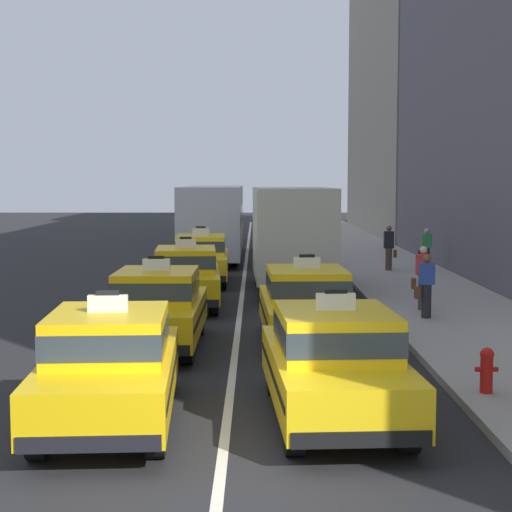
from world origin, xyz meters
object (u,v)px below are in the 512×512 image
at_px(taxi_left_nearest, 106,365).
at_px(taxi_right_nearest, 330,362).
at_px(box_truck_right_third, 287,235).
at_px(pedestrian_near_crosswalk, 422,249).
at_px(bus_left_fifth, 210,218).
at_px(pedestrian_mid_block, 422,286).
at_px(taxi_left_third, 182,276).
at_px(pedestrian_trailing, 419,278).
at_px(taxi_right_fourth, 286,246).
at_px(taxi_left_second, 154,307).
at_px(fire_hydrant, 483,368).
at_px(taxi_left_sixth, 214,226).
at_px(pedestrian_far_corner, 385,248).
at_px(taxi_left_fourth, 197,258).
at_px(taxi_right_second, 302,305).

xyz_separation_m(taxi_left_nearest, taxi_right_nearest, (3.24, 0.18, 0.00)).
bearing_deg(box_truck_right_third, pedestrian_near_crosswalk, 42.52).
relative_size(bus_left_fifth, pedestrian_mid_block, 7.18).
relative_size(taxi_left_third, bus_left_fifth, 0.42).
relative_size(taxi_left_nearest, bus_left_fifth, 0.41).
bearing_deg(pedestrian_trailing, box_truck_right_third, 124.90).
xyz_separation_m(taxi_right_nearest, taxi_right_fourth, (0.22, 21.14, 0.00)).
bearing_deg(pedestrian_mid_block, taxi_right_fourth, 102.24).
xyz_separation_m(taxi_left_second, fire_hydrant, (5.70, -4.19, -0.33)).
relative_size(taxi_left_second, taxi_left_sixth, 0.99).
xyz_separation_m(taxi_right_fourth, pedestrian_far_corner, (3.60, -2.16, 0.11)).
distance_m(taxi_left_third, taxi_right_fourth, 10.71).
height_order(taxi_left_second, taxi_left_fourth, same).
height_order(taxi_left_third, taxi_right_fourth, same).
distance_m(taxi_right_nearest, pedestrian_mid_block, 8.79).
distance_m(taxi_left_third, taxi_left_sixth, 24.33).
height_order(taxi_right_nearest, pedestrian_mid_block, taxi_right_nearest).
distance_m(taxi_left_fourth, taxi_left_sixth, 19.18).
xyz_separation_m(pedestrian_near_crosswalk, pedestrian_mid_block, (-2.18, -10.73, -0.00)).
xyz_separation_m(taxi_left_third, taxi_left_fourth, (0.07, 5.16, 0.00)).
relative_size(box_truck_right_third, taxi_right_fourth, 1.52).
bearing_deg(bus_left_fifth, taxi_left_second, -90.44).
height_order(taxi_right_nearest, box_truck_right_third, box_truck_right_third).
relative_size(taxi_left_sixth, box_truck_right_third, 0.66).
bearing_deg(taxi_right_second, pedestrian_far_corner, 73.84).
height_order(bus_left_fifth, taxi_right_second, bus_left_fifth).
relative_size(pedestrian_mid_block, pedestrian_trailing, 0.94).
distance_m(taxi_left_fourth, pedestrian_trailing, 9.02).
xyz_separation_m(bus_left_fifth, pedestrian_near_crosswalk, (8.23, -6.51, -0.89)).
distance_m(taxi_left_nearest, fire_hydrant, 5.89).
bearing_deg(taxi_left_nearest, taxi_right_nearest, 3.10).
bearing_deg(taxi_left_second, taxi_left_third, 88.82).
bearing_deg(fire_hydrant, pedestrian_near_crosswalk, 81.51).
height_order(taxi_left_second, box_truck_right_third, box_truck_right_third).
bearing_deg(taxi_right_second, taxi_left_third, 119.07).
distance_m(taxi_left_nearest, bus_left_fifth, 25.69).
relative_size(taxi_right_fourth, pedestrian_trailing, 2.79).
bearing_deg(pedestrian_near_crosswalk, taxi_right_fourth, 156.56).
xyz_separation_m(box_truck_right_third, fire_hydrant, (2.56, -13.14, -1.23)).
bearing_deg(pedestrian_near_crosswalk, bus_left_fifth, 141.63).
bearing_deg(taxi_left_sixth, taxi_left_third, -89.41).
height_order(taxi_left_second, fire_hydrant, taxi_left_second).
distance_m(taxi_left_nearest, taxi_left_fourth, 16.29).
height_order(box_truck_right_third, pedestrian_trailing, box_truck_right_third).
relative_size(taxi_left_third, box_truck_right_third, 0.66).
relative_size(taxi_left_nearest, fire_hydrant, 6.37).
bearing_deg(taxi_left_fourth, taxi_left_third, -90.82).
xyz_separation_m(taxi_left_fourth, taxi_right_second, (2.92, -10.55, 0.00)).
bearing_deg(pedestrian_near_crosswalk, taxi_left_fourth, -160.66).
height_order(bus_left_fifth, taxi_right_fourth, bus_left_fifth).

